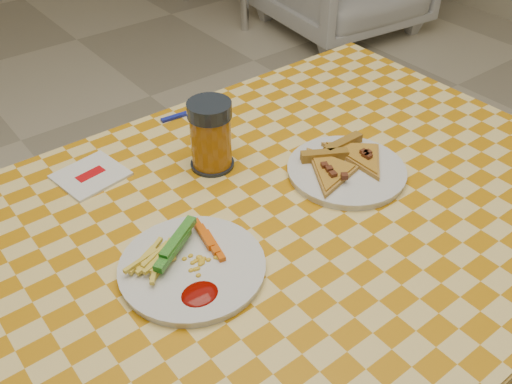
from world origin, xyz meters
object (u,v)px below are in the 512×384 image
at_px(table, 273,246).
at_px(plate_right, 346,172).
at_px(drink_glass, 211,136).
at_px(plate_left, 192,268).

bearing_deg(table, plate_right, 3.23).
xyz_separation_m(table, drink_glass, (0.00, 0.19, 0.14)).
bearing_deg(plate_left, table, 6.99).
relative_size(plate_left, drink_glass, 1.63).
distance_m(plate_left, plate_right, 0.38).
height_order(plate_left, drink_glass, drink_glass).
bearing_deg(table, drink_glass, 89.40).
relative_size(plate_left, plate_right, 1.02).
xyz_separation_m(table, plate_right, (0.19, 0.01, 0.08)).
distance_m(table, plate_left, 0.20).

